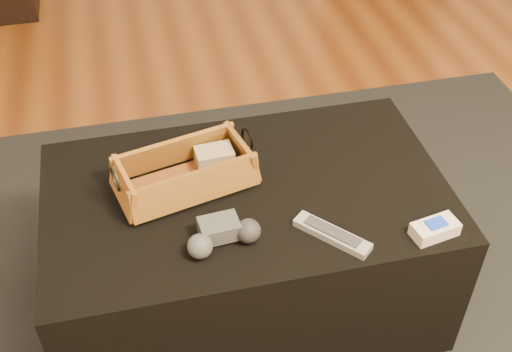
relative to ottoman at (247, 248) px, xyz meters
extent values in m
cube|color=black|center=(0.00, -0.05, -0.22)|extent=(2.60, 2.00, 0.01)
cube|color=black|center=(0.00, 0.00, 0.00)|extent=(1.00, 0.60, 0.42)
cube|color=black|center=(-0.16, 0.03, 0.23)|extent=(0.18, 0.10, 0.02)
cube|color=#C5AD89|center=(-0.06, 0.10, 0.25)|extent=(0.10, 0.07, 0.05)
cube|color=#985422|center=(-0.14, 0.05, 0.22)|extent=(0.33, 0.21, 0.01)
cube|color=#9A6122|center=(-0.16, 0.12, 0.26)|extent=(0.32, 0.10, 0.09)
cube|color=#975922|center=(-0.12, -0.02, 0.26)|extent=(0.32, 0.10, 0.09)
cube|color=#935921|center=(0.01, 0.09, 0.26)|extent=(0.07, 0.17, 0.09)
cube|color=#A75F25|center=(-0.29, 0.01, 0.26)|extent=(0.07, 0.17, 0.09)
torus|color=black|center=(0.02, 0.09, 0.30)|extent=(0.02, 0.06, 0.06)
torus|color=#322D21|center=(-0.31, 0.01, 0.30)|extent=(0.02, 0.06, 0.06)
cube|color=#414044|center=(-0.09, -0.14, 0.24)|extent=(0.09, 0.07, 0.04)
sphere|color=#454549|center=(-0.14, -0.19, 0.24)|extent=(0.07, 0.07, 0.06)
sphere|color=#29292C|center=(-0.03, -0.16, 0.24)|extent=(0.07, 0.07, 0.06)
cube|color=#A1A2A8|center=(0.16, -0.20, 0.22)|extent=(0.16, 0.17, 0.02)
cube|color=#2F2F32|center=(0.16, -0.20, 0.23)|extent=(0.11, 0.12, 0.00)
cube|color=silver|center=(0.39, -0.24, 0.23)|extent=(0.12, 0.07, 0.03)
cube|color=blue|center=(0.39, -0.24, 0.25)|extent=(0.05, 0.04, 0.01)
camera|label=1|loc=(-0.24, -1.15, 1.28)|focal=45.00mm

